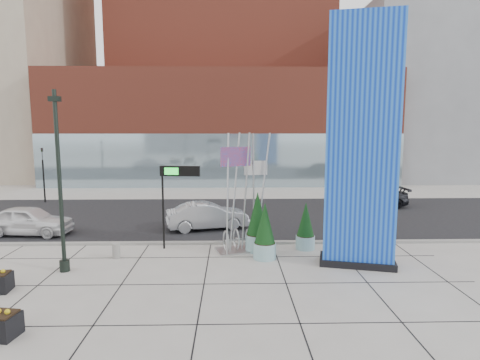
{
  "coord_description": "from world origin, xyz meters",
  "views": [
    {
      "loc": [
        2.0,
        -14.96,
        5.73
      ],
      "look_at": [
        2.38,
        2.0,
        3.42
      ],
      "focal_mm": 30.0,
      "sensor_mm": 36.0,
      "label": 1
    }
  ],
  "objects_px": {
    "concrete_bollard": "(116,251)",
    "overhead_street_sign": "(177,178)",
    "blue_pylon": "(361,148)",
    "car_white_west": "(29,221)",
    "car_silver_mid": "(207,216)",
    "public_art_sculpture": "(243,220)",
    "lamp_post": "(61,199)"
  },
  "relations": [
    {
      "from": "concrete_bollard",
      "to": "public_art_sculpture",
      "type": "bearing_deg",
      "value": 10.18
    },
    {
      "from": "lamp_post",
      "to": "concrete_bollard",
      "type": "distance_m",
      "value": 3.39
    },
    {
      "from": "lamp_post",
      "to": "concrete_bollard",
      "type": "relative_size",
      "value": 10.72
    },
    {
      "from": "blue_pylon",
      "to": "overhead_street_sign",
      "type": "height_order",
      "value": "blue_pylon"
    },
    {
      "from": "public_art_sculpture",
      "to": "car_silver_mid",
      "type": "relative_size",
      "value": 1.21
    },
    {
      "from": "concrete_bollard",
      "to": "overhead_street_sign",
      "type": "xyz_separation_m",
      "value": [
        2.52,
        1.32,
        3.02
      ]
    },
    {
      "from": "lamp_post",
      "to": "car_silver_mid",
      "type": "bearing_deg",
      "value": 50.36
    },
    {
      "from": "blue_pylon",
      "to": "car_white_west",
      "type": "distance_m",
      "value": 17.13
    },
    {
      "from": "public_art_sculpture",
      "to": "car_white_west",
      "type": "bearing_deg",
      "value": 150.45
    },
    {
      "from": "concrete_bollard",
      "to": "overhead_street_sign",
      "type": "relative_size",
      "value": 0.17
    },
    {
      "from": "blue_pylon",
      "to": "public_art_sculpture",
      "type": "distance_m",
      "value": 6.14
    },
    {
      "from": "public_art_sculpture",
      "to": "car_white_west",
      "type": "xyz_separation_m",
      "value": [
        -11.21,
        2.9,
        -0.67
      ]
    },
    {
      "from": "blue_pylon",
      "to": "public_art_sculpture",
      "type": "xyz_separation_m",
      "value": [
        -4.67,
        2.05,
        -3.42
      ]
    },
    {
      "from": "concrete_bollard",
      "to": "car_silver_mid",
      "type": "distance_m",
      "value": 6.1
    },
    {
      "from": "overhead_street_sign",
      "to": "car_white_west",
      "type": "height_order",
      "value": "overhead_street_sign"
    },
    {
      "from": "car_white_west",
      "to": "blue_pylon",
      "type": "bearing_deg",
      "value": -101.56
    },
    {
      "from": "car_white_west",
      "to": "car_silver_mid",
      "type": "height_order",
      "value": "car_white_west"
    },
    {
      "from": "blue_pylon",
      "to": "public_art_sculpture",
      "type": "height_order",
      "value": "blue_pylon"
    },
    {
      "from": "lamp_post",
      "to": "public_art_sculpture",
      "type": "xyz_separation_m",
      "value": [
        7.15,
        2.54,
        -1.47
      ]
    },
    {
      "from": "overhead_street_sign",
      "to": "public_art_sculpture",
      "type": "bearing_deg",
      "value": 0.88
    },
    {
      "from": "public_art_sculpture",
      "to": "car_white_west",
      "type": "height_order",
      "value": "public_art_sculpture"
    },
    {
      "from": "concrete_bollard",
      "to": "overhead_street_sign",
      "type": "bearing_deg",
      "value": 27.66
    },
    {
      "from": "blue_pylon",
      "to": "lamp_post",
      "type": "relative_size",
      "value": 1.42
    },
    {
      "from": "blue_pylon",
      "to": "concrete_bollard",
      "type": "xyz_separation_m",
      "value": [
        -10.22,
        1.05,
        -4.52
      ]
    },
    {
      "from": "overhead_street_sign",
      "to": "car_silver_mid",
      "type": "relative_size",
      "value": 0.87
    },
    {
      "from": "car_silver_mid",
      "to": "lamp_post",
      "type": "bearing_deg",
      "value": 126.54
    },
    {
      "from": "overhead_street_sign",
      "to": "car_silver_mid",
      "type": "xyz_separation_m",
      "value": [
        1.17,
        3.52,
        -2.61
      ]
    },
    {
      "from": "concrete_bollard",
      "to": "blue_pylon",
      "type": "bearing_deg",
      "value": -5.87
    },
    {
      "from": "blue_pylon",
      "to": "public_art_sculpture",
      "type": "relative_size",
      "value": 1.85
    },
    {
      "from": "car_silver_mid",
      "to": "blue_pylon",
      "type": "bearing_deg",
      "value": -145.88
    },
    {
      "from": "overhead_street_sign",
      "to": "car_silver_mid",
      "type": "distance_m",
      "value": 4.54
    },
    {
      "from": "lamp_post",
      "to": "car_white_west",
      "type": "distance_m",
      "value": 7.12
    }
  ]
}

